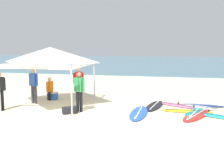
% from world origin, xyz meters
% --- Properties ---
extents(ground_plane, '(80.00, 80.00, 0.00)m').
position_xyz_m(ground_plane, '(0.00, 0.00, 0.00)').
color(ground_plane, beige).
extents(sea, '(80.00, 36.00, 0.10)m').
position_xyz_m(sea, '(0.00, 31.49, 0.05)').
color(sea, teal).
rests_on(sea, ground).
extents(canopy_tent, '(3.40, 3.40, 2.75)m').
position_xyz_m(canopy_tent, '(-2.88, 1.19, 2.39)').
color(canopy_tent, '#B7B7BC').
rests_on(canopy_tent, ground).
extents(surfboard_blue, '(0.74, 2.61, 0.19)m').
position_xyz_m(surfboard_blue, '(1.38, 0.46, 0.04)').
color(surfboard_blue, blue).
rests_on(surfboard_blue, ground).
extents(surfboard_black, '(0.99, 2.42, 0.19)m').
position_xyz_m(surfboard_black, '(1.94, 1.97, 0.04)').
color(surfboard_black, black).
rests_on(surfboard_black, ground).
extents(surfboard_red, '(1.63, 2.53, 0.19)m').
position_xyz_m(surfboard_red, '(3.72, 0.62, 0.04)').
color(surfboard_red, red).
rests_on(surfboard_red, ground).
extents(surfboard_navy, '(1.94, 0.71, 0.19)m').
position_xyz_m(surfboard_navy, '(4.15, 2.54, 0.04)').
color(surfboard_navy, navy).
rests_on(surfboard_navy, ground).
extents(surfboard_cyan, '(1.98, 1.30, 0.19)m').
position_xyz_m(surfboard_cyan, '(4.51, 0.61, 0.04)').
color(surfboard_cyan, '#23B2CC').
rests_on(surfboard_cyan, ground).
extents(surfboard_teal, '(1.27, 2.45, 0.19)m').
position_xyz_m(surfboard_teal, '(3.67, 0.98, 0.04)').
color(surfboard_teal, '#19847F').
rests_on(surfboard_teal, ground).
extents(surfboard_yellow, '(2.19, 0.62, 0.19)m').
position_xyz_m(surfboard_yellow, '(3.38, 1.22, 0.04)').
color(surfboard_yellow, yellow).
rests_on(surfboard_yellow, ground).
extents(surfboard_pink, '(1.99, 1.38, 0.19)m').
position_xyz_m(surfboard_pink, '(3.00, 2.28, 0.04)').
color(surfboard_pink, pink).
rests_on(surfboard_pink, ground).
extents(surfboard_white, '(2.31, 1.44, 0.19)m').
position_xyz_m(surfboard_white, '(3.86, 2.13, 0.04)').
color(surfboard_white, white).
rests_on(surfboard_white, ground).
extents(person_red, '(0.51, 0.35, 1.71)m').
position_xyz_m(person_red, '(-1.99, 2.52, 0.99)').
color(person_red, '#2D2D33').
rests_on(person_red, ground).
extents(person_blue, '(0.54, 0.30, 1.71)m').
position_xyz_m(person_blue, '(-3.88, 1.35, 0.99)').
color(person_blue, '#383842').
rests_on(person_blue, ground).
extents(person_green, '(0.53, 0.31, 1.71)m').
position_xyz_m(person_green, '(-1.17, 0.28, 0.99)').
color(person_green, black).
rests_on(person_green, ground).
extents(person_black, '(0.36, 0.50, 1.71)m').
position_xyz_m(person_black, '(-4.57, -0.34, 0.99)').
color(person_black, black).
rests_on(person_black, ground).
extents(person_orange, '(0.24, 0.55, 1.20)m').
position_xyz_m(person_orange, '(-3.48, 2.28, 0.66)').
color(person_orange, black).
rests_on(person_orange, ground).
extents(gear_bag_near_tent, '(0.67, 0.61, 0.28)m').
position_xyz_m(gear_bag_near_tent, '(-1.47, -0.12, 0.14)').
color(gear_bag_near_tent, '#232328').
rests_on(gear_bag_near_tent, ground).
extents(cooler_box, '(0.50, 0.36, 0.39)m').
position_xyz_m(cooler_box, '(-3.40, 2.43, 0.20)').
color(cooler_box, '#2D60B7').
rests_on(cooler_box, ground).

